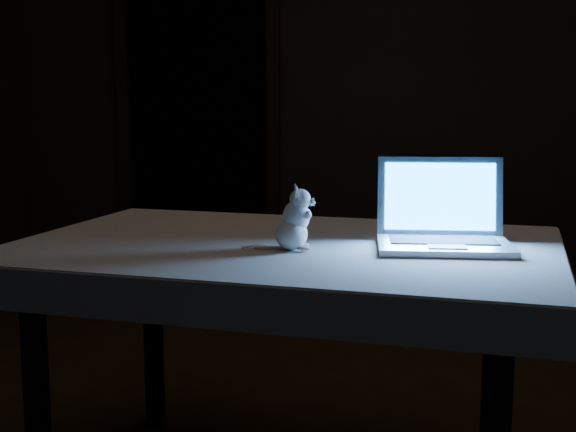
# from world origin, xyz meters

# --- Properties ---
(back_wall) EXTENTS (4.50, 0.04, 2.60)m
(back_wall) POSITION_xyz_m (0.00, 2.50, 1.30)
(back_wall) COLOR black
(back_wall) RESTS_ON ground
(doorway) EXTENTS (1.06, 0.36, 2.13)m
(doorway) POSITION_xyz_m (-1.10, 2.50, 1.06)
(doorway) COLOR black
(doorway) RESTS_ON back_wall
(table) EXTENTS (1.41, 1.03, 0.70)m
(table) POSITION_xyz_m (-0.16, -0.39, 0.35)
(table) COLOR black
(table) RESTS_ON floor
(tablecloth) EXTENTS (1.55, 1.19, 0.10)m
(tablecloth) POSITION_xyz_m (-0.07, -0.44, 0.65)
(tablecloth) COLOR beige
(tablecloth) RESTS_ON table
(laptop) EXTENTS (0.34, 0.30, 0.22)m
(laptop) POSITION_xyz_m (0.25, -0.43, 0.81)
(laptop) COLOR silver
(laptop) RESTS_ON tablecloth
(plush_mouse) EXTENTS (0.12, 0.12, 0.16)m
(plush_mouse) POSITION_xyz_m (-0.13, -0.49, 0.78)
(plush_mouse) COLOR white
(plush_mouse) RESTS_ON tablecloth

